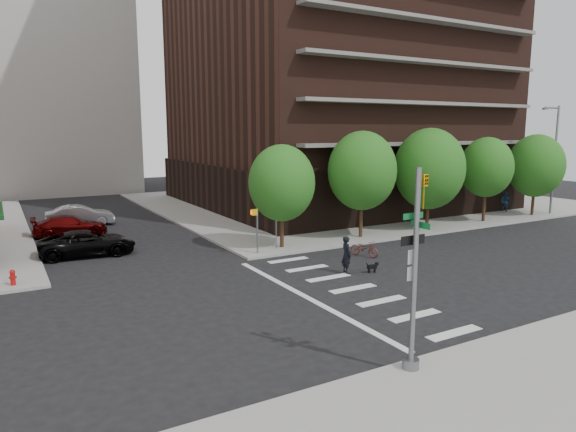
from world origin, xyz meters
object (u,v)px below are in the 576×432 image
at_px(traffic_signal, 415,286).
at_px(dog_walker, 346,255).
at_px(parked_car_silver, 80,216).
at_px(parked_car_maroon, 70,226).
at_px(pedestrian_far, 505,202).
at_px(parked_car_black, 88,243).
at_px(scooter, 364,248).
at_px(fire_hydrant, 13,277).

relative_size(traffic_signal, dog_walker, 3.14).
relative_size(traffic_signal, parked_car_silver, 1.24).
distance_m(traffic_signal, parked_car_maroon, 27.49).
distance_m(parked_car_silver, pedestrian_far, 35.04).
height_order(parked_car_black, pedestrian_far, pedestrian_far).
height_order(traffic_signal, parked_car_silver, traffic_signal).
xyz_separation_m(parked_car_maroon, scooter, (13.87, -14.66, -0.22)).
xyz_separation_m(parked_car_maroon, dog_walker, (10.91, -16.96, 0.26)).
distance_m(parked_car_silver, scooter, 22.15).
relative_size(parked_car_maroon, parked_car_silver, 0.99).
relative_size(dog_walker, pedestrian_far, 1.08).
height_order(traffic_signal, scooter, traffic_signal).
bearing_deg(scooter, parked_car_maroon, 112.98).
bearing_deg(traffic_signal, pedestrian_far, 33.13).
bearing_deg(dog_walker, parked_car_black, 55.40).
height_order(scooter, dog_walker, dog_walker).
xyz_separation_m(scooter, pedestrian_far, (20.21, 6.15, 0.56)).
bearing_deg(parked_car_maroon, scooter, -132.78).
bearing_deg(dog_walker, parked_car_silver, 34.87).
relative_size(parked_car_black, dog_walker, 2.76).
bearing_deg(pedestrian_far, dog_walker, -82.80).
bearing_deg(traffic_signal, fire_hydrant, 123.26).
bearing_deg(parked_car_black, parked_car_silver, -0.95).
xyz_separation_m(traffic_signal, pedestrian_far, (27.89, 18.20, -1.66)).
relative_size(traffic_signal, parked_car_black, 1.14).
height_order(fire_hydrant, parked_car_black, parked_car_black).
distance_m(parked_car_silver, dog_walker, 22.64).
distance_m(dog_walker, pedestrian_far, 24.66).
relative_size(parked_car_silver, pedestrian_far, 2.74).
height_order(traffic_signal, parked_car_maroon, traffic_signal).
bearing_deg(traffic_signal, dog_walker, 64.13).
xyz_separation_m(scooter, dog_walker, (-2.96, -2.30, 0.48)).
relative_size(traffic_signal, fire_hydrant, 8.20).
distance_m(parked_car_black, scooter, 15.94).
relative_size(parked_car_silver, scooter, 2.68).
height_order(parked_car_maroon, pedestrian_far, pedestrian_far).
height_order(traffic_signal, dog_walker, traffic_signal).
bearing_deg(parked_car_silver, dog_walker, -151.52).
bearing_deg(scooter, traffic_signal, -142.96).
bearing_deg(pedestrian_far, fire_hydrant, -98.45).
bearing_deg(pedestrian_far, traffic_signal, -69.71).
bearing_deg(dog_walker, traffic_signal, 163.47).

